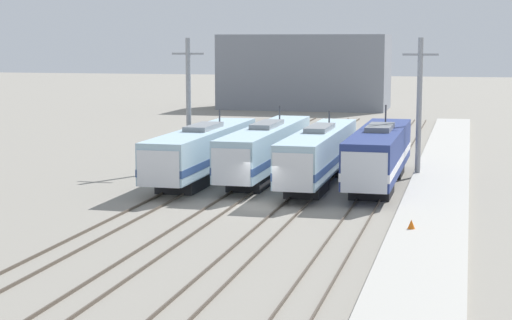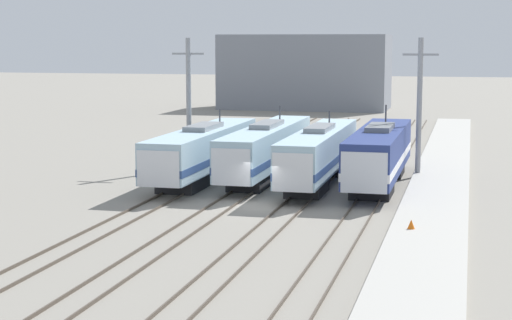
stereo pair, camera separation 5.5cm
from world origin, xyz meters
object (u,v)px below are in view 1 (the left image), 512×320
Objects in this scene: locomotive_center_right at (318,154)px; traffic_cone at (411,224)px; locomotive_center_left at (265,150)px; catenary_tower_right at (419,106)px; catenary_tower_left at (189,102)px; locomotive_far_right at (379,155)px; locomotive_far_left at (202,152)px.

locomotive_center_right is 38.90× the size of traffic_cone.
locomotive_center_left is 11.76m from catenary_tower_right.
locomotive_far_right is at bearing -17.16° from catenary_tower_left.
locomotive_center_right is 12.62m from catenary_tower_left.
catenary_tower_right reaches higher than locomotive_far_left.
locomotive_center_left is (4.21, 2.01, 0.03)m from locomotive_far_left.
locomotive_center_left is 1.10× the size of locomotive_far_right.
locomotive_center_right is at bearing 116.99° from traffic_cone.
locomotive_far_right is at bearing 2.36° from locomotive_center_right.
locomotive_far_right is at bearing -116.68° from catenary_tower_right.
catenary_tower_right reaches higher than locomotive_far_right.
locomotive_far_right is at bearing 2.68° from locomotive_far_left.
locomotive_center_right is at bearing -23.79° from catenary_tower_left.
catenary_tower_left is at bearing 162.84° from locomotive_far_right.
locomotive_center_left is 4.50m from locomotive_center_right.
locomotive_far_left is 21.38m from traffic_cone.
locomotive_far_left and locomotive_center_right have the same top height.
locomotive_far_left is 12.66m from locomotive_far_right.
locomotive_far_right is at bearing -9.52° from locomotive_center_left.
catenary_tower_right is 20.15m from traffic_cone.
locomotive_far_left is 1.05× the size of locomotive_far_right.
traffic_cone is (11.67, -16.23, -1.54)m from locomotive_center_left.
catenary_tower_right is at bearing 19.58° from locomotive_far_left.
locomotive_center_left reaches higher than locomotive_far_left.
locomotive_far_right is at bearing 102.35° from traffic_cone.
catenary_tower_left is at bearing 133.60° from traffic_cone.
locomotive_center_right is 8.83m from catenary_tower_right.
locomotive_center_right is at bearing -20.64° from locomotive_center_left.
catenary_tower_right is (15.03, 5.35, 3.20)m from locomotive_far_left.
locomotive_far_right is 6.16m from catenary_tower_right.
catenary_tower_right is at bearing 17.16° from locomotive_center_left.
catenary_tower_left is (-6.96, 3.34, 3.17)m from locomotive_center_left.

